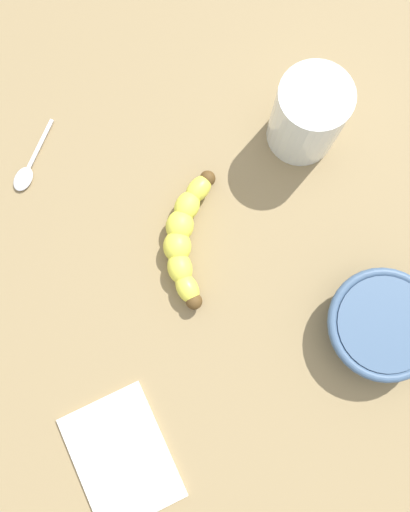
{
  "coord_description": "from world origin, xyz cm",
  "views": [
    {
      "loc": [
        -13.44,
        5.77,
        69.75
      ],
      "look_at": [
        -2.5,
        1.69,
        5.0
      ],
      "focal_mm": 35.43,
      "sensor_mm": 36.0,
      "label": 1
    }
  ],
  "objects_px": {
    "ceramic_bowl": "(380,325)",
    "smoothie_glass": "(308,117)",
    "banana": "(185,237)",
    "teaspoon": "(25,175)"
  },
  "relations": [
    {
      "from": "banana",
      "to": "ceramic_bowl",
      "type": "distance_m",
      "value": 0.27
    },
    {
      "from": "banana",
      "to": "smoothie_glass",
      "type": "height_order",
      "value": "smoothie_glass"
    },
    {
      "from": "smoothie_glass",
      "to": "ceramic_bowl",
      "type": "height_order",
      "value": "smoothie_glass"
    },
    {
      "from": "banana",
      "to": "teaspoon",
      "type": "bearing_deg",
      "value": -106.34
    },
    {
      "from": "smoothie_glass",
      "to": "teaspoon",
      "type": "xyz_separation_m",
      "value": [
        0.08,
        0.38,
        -0.05
      ]
    },
    {
      "from": "banana",
      "to": "teaspoon",
      "type": "xyz_separation_m",
      "value": [
        0.16,
        0.18,
        -0.01
      ]
    },
    {
      "from": "smoothie_glass",
      "to": "ceramic_bowl",
      "type": "bearing_deg",
      "value": 177.55
    },
    {
      "from": "ceramic_bowl",
      "to": "smoothie_glass",
      "type": "bearing_deg",
      "value": -2.45
    },
    {
      "from": "ceramic_bowl",
      "to": "teaspoon",
      "type": "height_order",
      "value": "ceramic_bowl"
    },
    {
      "from": "smoothie_glass",
      "to": "teaspoon",
      "type": "height_order",
      "value": "smoothie_glass"
    }
  ]
}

